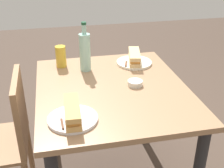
{
  "coord_description": "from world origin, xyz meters",
  "views": [
    {
      "loc": [
        -1.45,
        0.31,
        1.54
      ],
      "look_at": [
        0.0,
        0.0,
        0.78
      ],
      "focal_mm": 46.88,
      "sensor_mm": 36.0,
      "label": 1
    }
  ],
  "objects_px": {
    "plate_far": "(73,119)",
    "beer_glass": "(61,57)",
    "knife_near": "(126,62)",
    "olive_bowl": "(135,83)",
    "dining_table": "(112,106)",
    "baguette_sandwich_near": "(134,57)",
    "plate_near": "(134,63)",
    "baguette_sandwich_far": "(72,111)",
    "chair_far": "(6,138)",
    "water_bottle": "(85,51)",
    "knife_far": "(61,119)"
  },
  "relations": [
    {
      "from": "plate_far",
      "to": "beer_glass",
      "type": "bearing_deg",
      "value": 1.3
    },
    {
      "from": "knife_near",
      "to": "olive_bowl",
      "type": "relative_size",
      "value": 2.03
    },
    {
      "from": "dining_table",
      "to": "baguette_sandwich_near",
      "type": "xyz_separation_m",
      "value": [
        0.3,
        -0.22,
        0.18
      ]
    },
    {
      "from": "plate_near",
      "to": "knife_near",
      "type": "bearing_deg",
      "value": 88.99
    },
    {
      "from": "baguette_sandwich_far",
      "to": "knife_near",
      "type": "bearing_deg",
      "value": -34.76
    },
    {
      "from": "baguette_sandwich_near",
      "to": "beer_glass",
      "type": "relative_size",
      "value": 1.68
    },
    {
      "from": "chair_far",
      "to": "olive_bowl",
      "type": "relative_size",
      "value": 10.13
    },
    {
      "from": "dining_table",
      "to": "water_bottle",
      "type": "relative_size",
      "value": 3.12
    },
    {
      "from": "knife_far",
      "to": "olive_bowl",
      "type": "bearing_deg",
      "value": -56.23
    },
    {
      "from": "plate_near",
      "to": "knife_far",
      "type": "xyz_separation_m",
      "value": [
        -0.6,
        0.52,
        0.01
      ]
    },
    {
      "from": "dining_table",
      "to": "plate_near",
      "type": "distance_m",
      "value": 0.4
    },
    {
      "from": "dining_table",
      "to": "beer_glass",
      "type": "distance_m",
      "value": 0.49
    },
    {
      "from": "dining_table",
      "to": "chair_far",
      "type": "xyz_separation_m",
      "value": [
        0.0,
        0.62,
        -0.13
      ]
    },
    {
      "from": "beer_glass",
      "to": "baguette_sandwich_near",
      "type": "bearing_deg",
      "value": -96.48
    },
    {
      "from": "baguette_sandwich_far",
      "to": "water_bottle",
      "type": "height_order",
      "value": "water_bottle"
    },
    {
      "from": "chair_far",
      "to": "beer_glass",
      "type": "xyz_separation_m",
      "value": [
        0.36,
        -0.36,
        0.33
      ]
    },
    {
      "from": "chair_far",
      "to": "water_bottle",
      "type": "distance_m",
      "value": 0.69
    },
    {
      "from": "baguette_sandwich_far",
      "to": "beer_glass",
      "type": "height_order",
      "value": "beer_glass"
    },
    {
      "from": "water_bottle",
      "to": "beer_glass",
      "type": "bearing_deg",
      "value": 58.64
    },
    {
      "from": "plate_near",
      "to": "water_bottle",
      "type": "bearing_deg",
      "value": 96.13
    },
    {
      "from": "knife_far",
      "to": "olive_bowl",
      "type": "distance_m",
      "value": 0.53
    },
    {
      "from": "chair_far",
      "to": "plate_far",
      "type": "relative_size",
      "value": 3.69
    },
    {
      "from": "baguette_sandwich_far",
      "to": "plate_far",
      "type": "bearing_deg",
      "value": -90.0
    },
    {
      "from": "chair_far",
      "to": "water_bottle",
      "type": "xyz_separation_m",
      "value": [
        0.27,
        -0.51,
        0.39
      ]
    },
    {
      "from": "water_bottle",
      "to": "beer_glass",
      "type": "height_order",
      "value": "water_bottle"
    },
    {
      "from": "knife_far",
      "to": "water_bottle",
      "type": "height_order",
      "value": "water_bottle"
    },
    {
      "from": "plate_near",
      "to": "knife_far",
      "type": "bearing_deg",
      "value": 139.19
    },
    {
      "from": "baguette_sandwich_near",
      "to": "baguette_sandwich_far",
      "type": "relative_size",
      "value": 0.98
    },
    {
      "from": "baguette_sandwich_near",
      "to": "knife_far",
      "type": "height_order",
      "value": "baguette_sandwich_near"
    },
    {
      "from": "dining_table",
      "to": "chair_far",
      "type": "relative_size",
      "value": 1.12
    },
    {
      "from": "baguette_sandwich_near",
      "to": "knife_far",
      "type": "xyz_separation_m",
      "value": [
        -0.6,
        0.52,
        -0.03
      ]
    },
    {
      "from": "baguette_sandwich_near",
      "to": "knife_near",
      "type": "height_order",
      "value": "baguette_sandwich_near"
    },
    {
      "from": "baguette_sandwich_near",
      "to": "plate_far",
      "type": "height_order",
      "value": "baguette_sandwich_near"
    },
    {
      "from": "water_bottle",
      "to": "olive_bowl",
      "type": "bearing_deg",
      "value": -137.57
    },
    {
      "from": "plate_near",
      "to": "water_bottle",
      "type": "distance_m",
      "value": 0.36
    },
    {
      "from": "knife_near",
      "to": "beer_glass",
      "type": "relative_size",
      "value": 1.25
    },
    {
      "from": "baguette_sandwich_near",
      "to": "beer_glass",
      "type": "distance_m",
      "value": 0.49
    },
    {
      "from": "plate_near",
      "to": "olive_bowl",
      "type": "height_order",
      "value": "olive_bowl"
    },
    {
      "from": "plate_far",
      "to": "knife_far",
      "type": "height_order",
      "value": "knife_far"
    },
    {
      "from": "knife_near",
      "to": "knife_far",
      "type": "distance_m",
      "value": 0.76
    },
    {
      "from": "dining_table",
      "to": "plate_far",
      "type": "bearing_deg",
      "value": 139.17
    },
    {
      "from": "olive_bowl",
      "to": "baguette_sandwich_far",
      "type": "bearing_deg",
      "value": 126.34
    },
    {
      "from": "knife_near",
      "to": "knife_far",
      "type": "bearing_deg",
      "value": 142.39
    },
    {
      "from": "knife_far",
      "to": "chair_far",
      "type": "bearing_deg",
      "value": 46.73
    },
    {
      "from": "knife_far",
      "to": "water_bottle",
      "type": "distance_m",
      "value": 0.61
    },
    {
      "from": "plate_near",
      "to": "olive_bowl",
      "type": "distance_m",
      "value": 0.32
    },
    {
      "from": "baguette_sandwich_near",
      "to": "baguette_sandwich_far",
      "type": "bearing_deg",
      "value": 141.75
    },
    {
      "from": "knife_near",
      "to": "water_bottle",
      "type": "distance_m",
      "value": 0.3
    },
    {
      "from": "knife_near",
      "to": "olive_bowl",
      "type": "xyz_separation_m",
      "value": [
        -0.31,
        0.03,
        -0.0
      ]
    },
    {
      "from": "knife_near",
      "to": "beer_glass",
      "type": "height_order",
      "value": "beer_glass"
    }
  ]
}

